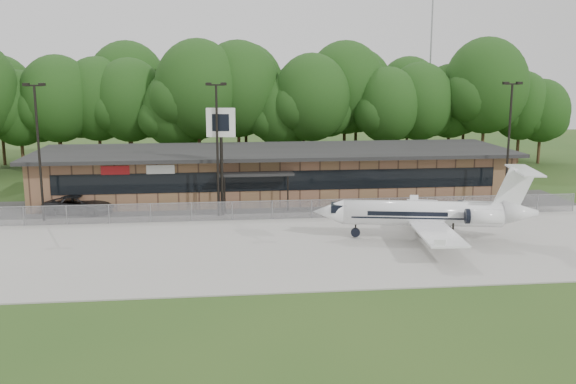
{
  "coord_description": "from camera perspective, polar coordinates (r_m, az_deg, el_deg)",
  "views": [
    {
      "loc": [
        -5.1,
        -31.85,
        11.37
      ],
      "look_at": [
        -0.14,
        12.0,
        2.73
      ],
      "focal_mm": 40.0,
      "sensor_mm": 36.0,
      "label": 1
    }
  ],
  "objects": [
    {
      "name": "treeline",
      "position": [
        74.13,
        -2.52,
        8.07
      ],
      "size": [
        72.0,
        12.0,
        15.0
      ],
      "primitive_type": null,
      "color": "#173D13",
      "rests_on": "ground"
    },
    {
      "name": "light_pole_right",
      "position": [
        53.86,
        19.05,
        4.72
      ],
      "size": [
        1.55,
        0.3,
        10.23
      ],
      "color": "black",
      "rests_on": "ground"
    },
    {
      "name": "ground",
      "position": [
        34.2,
        2.52,
        -8.35
      ],
      "size": [
        160.0,
        160.0,
        0.0
      ],
      "primitive_type": "plane",
      "color": "#274719",
      "rests_on": "ground"
    },
    {
      "name": "terminal",
      "position": [
        56.77,
        -1.21,
        1.75
      ],
      "size": [
        41.0,
        11.65,
        4.3
      ],
      "color": "brown",
      "rests_on": "ground"
    },
    {
      "name": "light_pole_left",
      "position": [
        50.33,
        -21.32,
        4.17
      ],
      "size": [
        1.55,
        0.3,
        10.23
      ],
      "color": "black",
      "rests_on": "ground"
    },
    {
      "name": "fence",
      "position": [
        48.31,
        -0.23,
        -1.59
      ],
      "size": [
        46.0,
        0.04,
        1.52
      ],
      "color": "gray",
      "rests_on": "ground"
    },
    {
      "name": "suv",
      "position": [
        52.81,
        -18.07,
        -1.08
      ],
      "size": [
        5.83,
        3.71,
        1.5
      ],
      "primitive_type": "imported",
      "rotation": [
        0.0,
        0.0,
        1.33
      ],
      "color": "#28292B",
      "rests_on": "ground"
    },
    {
      "name": "radio_mast",
      "position": [
        84.33,
        12.55,
        11.58
      ],
      "size": [
        0.2,
        0.2,
        25.0
      ],
      "primitive_type": "cylinder",
      "color": "gray",
      "rests_on": "ground"
    },
    {
      "name": "light_pole_mid",
      "position": [
        48.65,
        -6.31,
        4.64
      ],
      "size": [
        1.55,
        0.3,
        10.23
      ],
      "color": "black",
      "rests_on": "ground"
    },
    {
      "name": "apron",
      "position": [
        41.74,
        0.81,
        -4.68
      ],
      "size": [
        64.0,
        18.0,
        0.08
      ],
      "primitive_type": "cube",
      "color": "#9E9B93",
      "rests_on": "ground"
    },
    {
      "name": "business_jet",
      "position": [
        43.43,
        12.52,
        -1.95
      ],
      "size": [
        14.77,
        13.26,
        4.98
      ],
      "rotation": [
        0.0,
        0.0,
        -0.19
      ],
      "color": "white",
      "rests_on": "ground"
    },
    {
      "name": "parking_lot",
      "position": [
        52.84,
        -0.76,
        -1.32
      ],
      "size": [
        50.0,
        9.0,
        0.06
      ],
      "primitive_type": "cube",
      "color": "#383835",
      "rests_on": "ground"
    },
    {
      "name": "pole_sign",
      "position": [
        48.91,
        -5.97,
        5.15
      ],
      "size": [
        2.2,
        0.55,
        8.33
      ],
      "rotation": [
        0.0,
        0.0,
        -0.14
      ],
      "color": "black",
      "rests_on": "ground"
    }
  ]
}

